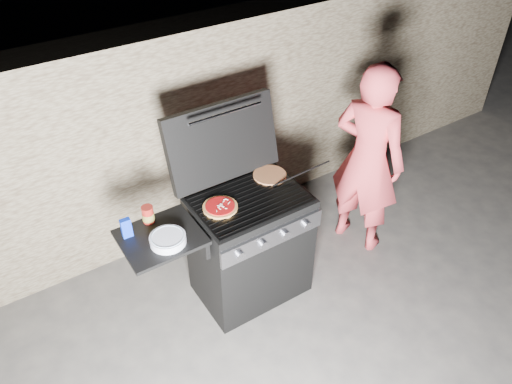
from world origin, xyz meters
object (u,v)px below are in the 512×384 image
gas_grill (221,260)px  sauce_jar (148,214)px  person (368,160)px  pizza_topped (220,207)px

gas_grill → sauce_jar: (-0.42, 0.17, 0.51)m
gas_grill → person: bearing=-0.1°
pizza_topped → person: (1.32, -0.03, -0.10)m
sauce_jar → person: size_ratio=0.07×
gas_grill → pizza_topped: 0.47m
pizza_topped → gas_grill: bearing=-140.8°
sauce_jar → person: person is taller
pizza_topped → person: bearing=-1.1°
person → sauce_jar: bearing=64.9°
gas_grill → person: 1.40m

